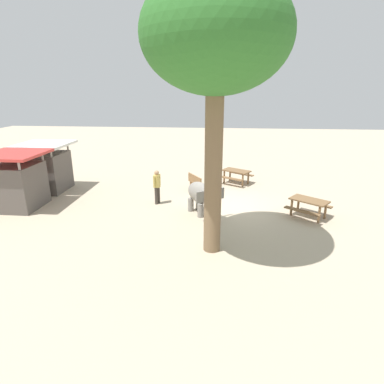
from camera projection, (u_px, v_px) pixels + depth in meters
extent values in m
plane|color=#BAA88C|center=(228.00, 206.00, 14.95)|extent=(60.00, 60.00, 0.00)
cylinder|color=gray|center=(209.00, 209.00, 13.83)|extent=(0.26, 0.26, 0.59)
cylinder|color=gray|center=(200.00, 210.00, 13.64)|extent=(0.26, 0.26, 0.59)
cylinder|color=gray|center=(199.00, 203.00, 14.50)|extent=(0.26, 0.26, 0.59)
cylinder|color=gray|center=(191.00, 205.00, 14.30)|extent=(0.26, 0.26, 0.59)
ellipsoid|color=gray|center=(200.00, 192.00, 13.87)|extent=(1.64, 1.47, 0.89)
sphere|color=gray|center=(211.00, 196.00, 13.08)|extent=(0.63, 0.63, 0.63)
cone|color=gray|center=(214.00, 211.00, 13.06)|extent=(0.20, 0.20, 0.99)
cube|color=gray|center=(219.00, 194.00, 13.36)|extent=(0.36, 0.46, 0.47)
cube|color=gray|center=(201.00, 197.00, 12.96)|extent=(0.36, 0.46, 0.47)
cylinder|color=#3F3833|center=(159.00, 195.00, 15.25)|extent=(0.14, 0.14, 0.82)
cylinder|color=#3F3833|center=(156.00, 196.00, 15.10)|extent=(0.14, 0.14, 0.82)
cylinder|color=tan|center=(157.00, 181.00, 14.96)|extent=(0.32, 0.32, 0.58)
sphere|color=tan|center=(157.00, 173.00, 14.84)|extent=(0.22, 0.22, 0.22)
cylinder|color=tan|center=(160.00, 180.00, 15.13)|extent=(0.09, 0.09, 0.55)
cylinder|color=tan|center=(154.00, 182.00, 14.78)|extent=(0.09, 0.09, 0.55)
cylinder|color=brown|center=(213.00, 173.00, 10.16)|extent=(0.56, 0.56, 5.38)
ellipsoid|color=#2D6B28|center=(216.00, 35.00, 8.93)|extent=(4.66, 4.27, 3.30)
cube|color=olive|center=(198.00, 183.00, 16.99)|extent=(1.40, 1.08, 0.06)
cube|color=olive|center=(195.00, 179.00, 16.85)|extent=(1.22, 0.79, 0.40)
cube|color=olive|center=(193.00, 185.00, 17.51)|extent=(0.26, 0.35, 0.42)
cube|color=olive|center=(202.00, 190.00, 16.62)|extent=(0.26, 0.35, 0.42)
cube|color=brown|center=(309.00, 200.00, 13.49)|extent=(1.56, 1.67, 0.06)
cylinder|color=brown|center=(325.00, 210.00, 13.45)|extent=(0.10, 0.10, 0.72)
cylinder|color=brown|center=(319.00, 215.00, 13.00)|extent=(0.10, 0.10, 0.72)
cylinder|color=brown|center=(298.00, 204.00, 14.23)|extent=(0.10, 0.10, 0.72)
cylinder|color=brown|center=(291.00, 207.00, 13.79)|extent=(0.10, 0.10, 0.72)
cube|color=brown|center=(315.00, 204.00, 14.02)|extent=(1.11, 1.33, 0.05)
cube|color=brown|center=(302.00, 211.00, 13.16)|extent=(1.11, 1.33, 0.05)
cube|color=brown|center=(236.00, 171.00, 18.25)|extent=(1.48, 1.70, 0.06)
cylinder|color=brown|center=(224.00, 177.00, 18.48)|extent=(0.10, 0.10, 0.72)
cylinder|color=brown|center=(230.00, 175.00, 18.96)|extent=(0.10, 0.10, 0.72)
cylinder|color=brown|center=(243.00, 180.00, 17.79)|extent=(0.10, 0.10, 0.72)
cylinder|color=brown|center=(248.00, 178.00, 18.27)|extent=(0.10, 0.10, 0.72)
cube|color=brown|center=(231.00, 178.00, 17.88)|extent=(1.01, 1.39, 0.05)
cube|color=brown|center=(242.00, 174.00, 18.82)|extent=(1.01, 1.39, 0.05)
cube|color=#59514C|center=(18.00, 186.00, 14.53)|extent=(2.00, 1.80, 2.00)
cube|color=#C63833|center=(13.00, 154.00, 14.08)|extent=(2.50, 2.50, 0.12)
cylinder|color=gray|center=(13.00, 176.00, 15.39)|extent=(0.10, 0.10, 2.40)
cylinder|color=gray|center=(45.00, 177.00, 15.25)|extent=(0.10, 0.10, 2.40)
cylinder|color=gray|center=(23.00, 189.00, 13.54)|extent=(0.10, 0.10, 2.40)
cube|color=#59514C|center=(48.00, 172.00, 16.99)|extent=(2.00, 1.80, 2.00)
cube|color=silver|center=(44.00, 144.00, 16.54)|extent=(2.50, 2.50, 0.12)
cylinder|color=gray|center=(42.00, 164.00, 17.85)|extent=(0.10, 0.10, 2.40)
cylinder|color=gray|center=(70.00, 165.00, 17.71)|extent=(0.10, 0.10, 2.40)
cylinder|color=gray|center=(23.00, 172.00, 16.15)|extent=(0.10, 0.10, 2.40)
cylinder|color=gray|center=(54.00, 173.00, 16.01)|extent=(0.10, 0.10, 2.40)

